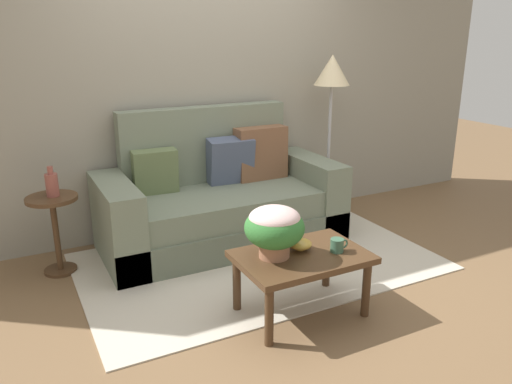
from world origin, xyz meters
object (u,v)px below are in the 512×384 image
object	(u,v)px
coffee_mug	(337,245)
side_table	(54,221)
table_vase	(52,184)
floor_lamp	(332,85)
couch	(220,203)
coffee_table	(302,263)
snack_bowl	(300,244)
potted_plant	(274,227)

from	to	relation	value
coffee_mug	side_table	bearing A→B (deg)	137.37
table_vase	floor_lamp	bearing A→B (deg)	2.50
couch	coffee_table	world-z (taller)	couch
snack_bowl	couch	bearing A→B (deg)	90.40
side_table	floor_lamp	distance (m)	2.68
floor_lamp	side_table	bearing A→B (deg)	-177.42
coffee_table	table_vase	xyz separation A→B (m)	(-1.30, 1.35, 0.34)
snack_bowl	floor_lamp	bearing A→B (deg)	49.58
floor_lamp	table_vase	distance (m)	2.59
couch	coffee_mug	distance (m)	1.43
potted_plant	coffee_mug	xyz separation A→B (m)	(0.39, -0.12, -0.16)
coffee_mug	snack_bowl	world-z (taller)	coffee_mug
potted_plant	floor_lamp	bearing A→B (deg)	45.42
floor_lamp	snack_bowl	bearing A→B (deg)	-130.42
couch	coffee_table	distance (m)	1.34
couch	side_table	bearing A→B (deg)	179.83
coffee_mug	table_vase	xyz separation A→B (m)	(-1.52, 1.42, 0.23)
coffee_table	side_table	distance (m)	1.88
couch	coffee_mug	xyz separation A→B (m)	(0.20, -1.41, 0.11)
potted_plant	coffee_table	bearing A→B (deg)	-15.31
snack_bowl	table_vase	bearing A→B (deg)	135.88
floor_lamp	potted_plant	distance (m)	2.09
coffee_table	floor_lamp	size ratio (longest dim) A/B	0.53
couch	coffee_table	size ratio (longest dim) A/B	2.46
side_table	table_vase	size ratio (longest dim) A/B	2.69
side_table	floor_lamp	size ratio (longest dim) A/B	0.39
side_table	floor_lamp	xyz separation A→B (m)	(2.54, 0.11, 0.86)
floor_lamp	coffee_mug	world-z (taller)	floor_lamp
floor_lamp	snack_bowl	distance (m)	2.01
potted_plant	coffee_mug	world-z (taller)	potted_plant
snack_bowl	coffee_mug	bearing A→B (deg)	-34.08
snack_bowl	table_vase	size ratio (longest dim) A/B	0.66
side_table	potted_plant	distance (m)	1.74
coffee_table	coffee_mug	size ratio (longest dim) A/B	6.43
snack_bowl	table_vase	xyz separation A→B (m)	(-1.33, 1.29, 0.24)
coffee_mug	snack_bowl	xyz separation A→B (m)	(-0.19, 0.13, -0.00)
couch	table_vase	size ratio (longest dim) A/B	9.00
coffee_mug	floor_lamp	bearing A→B (deg)	56.91
coffee_table	coffee_mug	world-z (taller)	coffee_mug
coffee_table	snack_bowl	world-z (taller)	snack_bowl
coffee_mug	table_vase	size ratio (longest dim) A/B	0.57
potted_plant	table_vase	bearing A→B (deg)	130.94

